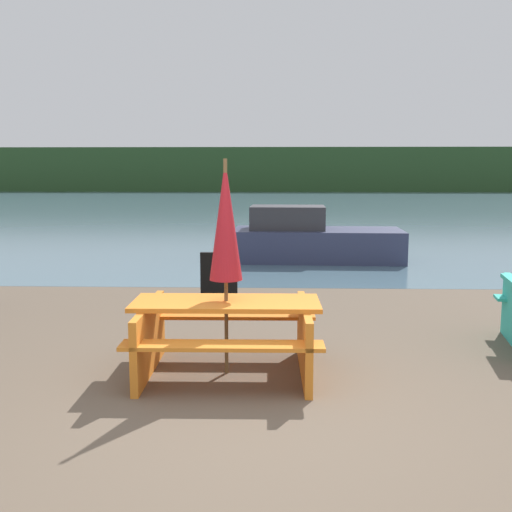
# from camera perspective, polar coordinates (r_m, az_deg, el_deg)

# --- Properties ---
(ground_plane) EXTENTS (60.00, 60.00, 0.00)m
(ground_plane) POSITION_cam_1_polar(r_m,az_deg,el_deg) (4.68, -0.33, -16.65)
(ground_plane) COLOR brown
(water) EXTENTS (60.00, 50.00, 0.00)m
(water) POSITION_cam_1_polar(r_m,az_deg,el_deg) (34.93, 1.66, 4.96)
(water) COLOR slate
(water) RESTS_ON ground_plane
(far_treeline) EXTENTS (80.00, 1.60, 4.00)m
(far_treeline) POSITION_cam_1_polar(r_m,az_deg,el_deg) (54.87, 1.77, 8.23)
(far_treeline) COLOR #284723
(far_treeline) RESTS_ON water
(picnic_table_orange) EXTENTS (1.81, 1.41, 0.72)m
(picnic_table_orange) POSITION_cam_1_polar(r_m,az_deg,el_deg) (5.83, -2.84, -6.93)
(picnic_table_orange) COLOR orange
(picnic_table_orange) RESTS_ON ground_plane
(umbrella_crimson) EXTENTS (0.32, 0.32, 2.07)m
(umbrella_crimson) POSITION_cam_1_polar(r_m,az_deg,el_deg) (5.65, -2.91, 3.34)
(umbrella_crimson) COLOR brown
(umbrella_crimson) RESTS_ON ground_plane
(boat) EXTENTS (3.70, 1.66, 1.19)m
(boat) POSITION_cam_1_polar(r_m,az_deg,el_deg) (13.16, 5.35, 1.56)
(boat) COLOR #333856
(boat) RESTS_ON water
(signboard) EXTENTS (0.55, 0.08, 0.75)m
(signboard) POSITION_cam_1_polar(r_m,az_deg,el_deg) (8.97, -3.55, -2.04)
(signboard) COLOR black
(signboard) RESTS_ON ground_plane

